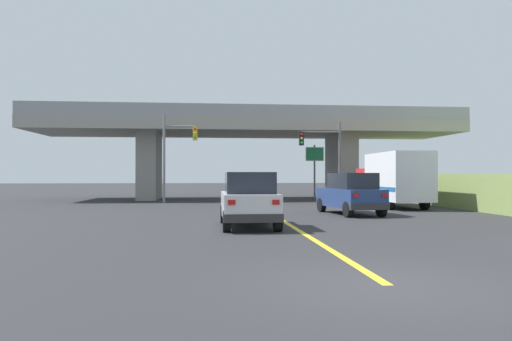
% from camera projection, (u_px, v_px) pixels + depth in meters
% --- Properties ---
extents(ground, '(160.00, 160.00, 0.00)m').
position_uv_depth(ground, '(247.00, 199.00, 39.25)').
color(ground, '#2B2B2D').
extents(overpass_bridge, '(33.41, 8.23, 7.11)m').
position_uv_depth(overpass_bridge, '(247.00, 136.00, 39.30)').
color(overpass_bridge, gray).
rests_on(overpass_bridge, ground).
extents(lane_divider_stripe, '(0.20, 27.93, 0.01)m').
position_uv_depth(lane_divider_stripe, '(276.00, 217.00, 22.27)').
color(lane_divider_stripe, yellow).
rests_on(lane_divider_stripe, ground).
extents(suv_lead, '(1.99, 4.28, 2.02)m').
position_uv_depth(suv_lead, '(249.00, 200.00, 17.78)').
color(suv_lead, silver).
rests_on(suv_lead, ground).
extents(suv_crossing, '(2.39, 4.79, 2.02)m').
position_uv_depth(suv_crossing, '(350.00, 194.00, 23.64)').
color(suv_crossing, navy).
rests_on(suv_crossing, ground).
extents(box_truck, '(2.33, 7.11, 3.22)m').
position_uv_depth(box_truck, '(394.00, 179.00, 28.79)').
color(box_truck, red).
rests_on(box_truck, ground).
extents(traffic_signal_nearside, '(3.02, 0.36, 5.69)m').
position_uv_depth(traffic_signal_nearside, '(326.00, 152.00, 34.40)').
color(traffic_signal_nearside, '#56595E').
rests_on(traffic_signal_nearside, ground).
extents(traffic_signal_farside, '(2.39, 0.36, 6.17)m').
position_uv_depth(traffic_signal_farside, '(174.00, 148.00, 33.62)').
color(traffic_signal_farside, slate).
rests_on(traffic_signal_farside, ground).
extents(highway_sign, '(1.45, 0.17, 4.29)m').
position_uv_depth(highway_sign, '(315.00, 160.00, 38.12)').
color(highway_sign, '#56595E').
rests_on(highway_sign, ground).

